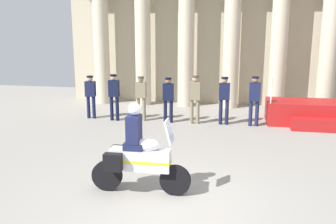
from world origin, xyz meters
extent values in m
plane|color=gray|center=(0.00, 0.00, 0.00)|extent=(28.00, 28.00, 0.00)
cube|color=#B6AB91|center=(-0.03, 10.59, 3.51)|extent=(13.36, 0.30, 7.02)
cylinder|color=beige|center=(-4.94, 9.64, 2.96)|extent=(0.70, 0.70, 5.93)
cylinder|color=beige|center=(-2.98, 9.64, 2.96)|extent=(0.70, 0.70, 5.93)
cylinder|color=beige|center=(-1.01, 9.64, 2.96)|extent=(0.70, 0.70, 5.93)
cylinder|color=beige|center=(0.95, 9.64, 2.96)|extent=(0.70, 0.70, 5.93)
cylinder|color=beige|center=(2.92, 9.64, 2.96)|extent=(0.70, 0.70, 5.93)
cylinder|color=beige|center=(4.88, 9.64, 2.96)|extent=(0.70, 0.70, 5.93)
cube|color=#A51919|center=(4.04, 7.20, 0.41)|extent=(3.36, 1.52, 0.83)
cube|color=#A51919|center=(4.04, 6.19, 0.21)|extent=(1.85, 0.50, 0.41)
cylinder|color=silver|center=(2.44, 6.52, 1.28)|extent=(0.05, 0.05, 0.90)
cylinder|color=#141938|center=(-4.36, 6.50, 0.43)|extent=(0.13, 0.13, 0.86)
cylinder|color=#141938|center=(-4.14, 6.50, 0.43)|extent=(0.13, 0.13, 0.86)
cube|color=#141938|center=(-4.25, 6.50, 1.15)|extent=(0.39, 0.23, 0.58)
sphere|color=tan|center=(-4.25, 6.50, 1.55)|extent=(0.21, 0.21, 0.21)
cylinder|color=black|center=(-4.25, 6.50, 1.62)|extent=(0.24, 0.24, 0.06)
cylinder|color=black|center=(-3.36, 6.33, 0.46)|extent=(0.13, 0.13, 0.91)
cylinder|color=black|center=(-3.14, 6.33, 0.46)|extent=(0.13, 0.13, 0.91)
cube|color=black|center=(-3.25, 6.33, 1.22)|extent=(0.39, 0.23, 0.62)
sphere|color=tan|center=(-3.25, 6.33, 1.63)|extent=(0.21, 0.21, 0.21)
cylinder|color=black|center=(-3.25, 6.33, 1.71)|extent=(0.24, 0.24, 0.06)
cylinder|color=#7A7056|center=(-2.35, 6.46, 0.44)|extent=(0.13, 0.13, 0.88)
cylinder|color=#7A7056|center=(-2.13, 6.46, 0.44)|extent=(0.13, 0.13, 0.88)
cube|color=#7A7056|center=(-2.24, 6.46, 1.17)|extent=(0.39, 0.23, 0.58)
sphere|color=#997056|center=(-2.24, 6.46, 1.57)|extent=(0.21, 0.21, 0.21)
cylinder|color=#494334|center=(-2.24, 6.46, 1.64)|extent=(0.24, 0.24, 0.06)
cylinder|color=black|center=(-1.30, 6.38, 0.42)|extent=(0.13, 0.13, 0.83)
cylinder|color=black|center=(-1.08, 6.38, 0.42)|extent=(0.13, 0.13, 0.83)
cube|color=black|center=(-1.19, 6.38, 1.14)|extent=(0.39, 0.23, 0.62)
sphere|color=#997056|center=(-1.19, 6.38, 1.55)|extent=(0.21, 0.21, 0.21)
cylinder|color=black|center=(-1.19, 6.38, 1.63)|extent=(0.24, 0.24, 0.06)
cylinder|color=#7A7056|center=(-0.33, 6.40, 0.44)|extent=(0.13, 0.13, 0.88)
cylinder|color=#7A7056|center=(-0.11, 6.40, 0.44)|extent=(0.13, 0.13, 0.88)
cube|color=#7A7056|center=(-0.22, 6.40, 1.21)|extent=(0.39, 0.23, 0.66)
sphere|color=tan|center=(-0.22, 6.40, 1.65)|extent=(0.21, 0.21, 0.21)
cylinder|color=#494334|center=(-0.22, 6.40, 1.73)|extent=(0.24, 0.24, 0.06)
cylinder|color=#141938|center=(0.72, 6.48, 0.45)|extent=(0.13, 0.13, 0.91)
cylinder|color=#141938|center=(0.94, 6.48, 0.45)|extent=(0.13, 0.13, 0.91)
cube|color=#141938|center=(0.83, 6.48, 1.21)|extent=(0.39, 0.23, 0.60)
sphere|color=tan|center=(0.83, 6.48, 1.61)|extent=(0.21, 0.21, 0.21)
cylinder|color=black|center=(0.83, 6.48, 1.69)|extent=(0.24, 0.24, 0.06)
cylinder|color=#191E42|center=(1.77, 6.45, 0.45)|extent=(0.13, 0.13, 0.90)
cylinder|color=#191E42|center=(1.99, 6.45, 0.45)|extent=(0.13, 0.13, 0.90)
cube|color=#191E42|center=(1.88, 6.45, 1.23)|extent=(0.39, 0.23, 0.65)
sphere|color=#997056|center=(1.88, 6.45, 1.66)|extent=(0.21, 0.21, 0.21)
cylinder|color=black|center=(1.88, 6.45, 1.74)|extent=(0.24, 0.24, 0.06)
cylinder|color=black|center=(0.10, 0.34, 0.32)|extent=(0.64, 0.11, 0.64)
cylinder|color=black|center=(-1.35, 0.32, 0.32)|extent=(0.64, 0.15, 0.64)
cube|color=silver|center=(-0.62, 0.33, 0.72)|extent=(1.24, 0.34, 0.44)
ellipsoid|color=silver|center=(-0.47, 0.34, 1.04)|extent=(0.52, 0.33, 0.26)
cube|color=yellow|center=(-0.62, 0.33, 0.70)|extent=(1.26, 0.35, 0.06)
cube|color=silver|center=(-0.02, 0.34, 1.34)|extent=(0.16, 0.40, 0.47)
cube|color=black|center=(-1.13, 0.59, 0.72)|extent=(0.36, 0.19, 0.36)
cube|color=black|center=(-1.12, 0.07, 0.72)|extent=(0.36, 0.19, 0.36)
cube|color=#191E42|center=(-0.74, 0.33, 1.01)|extent=(0.40, 0.35, 0.14)
cube|color=#191E42|center=(-0.74, 0.33, 1.36)|extent=(0.27, 0.36, 0.56)
sphere|color=silver|center=(-0.72, 0.33, 1.77)|extent=(0.26, 0.26, 0.26)
camera|label=1|loc=(1.27, -6.52, 3.26)|focal=39.06mm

